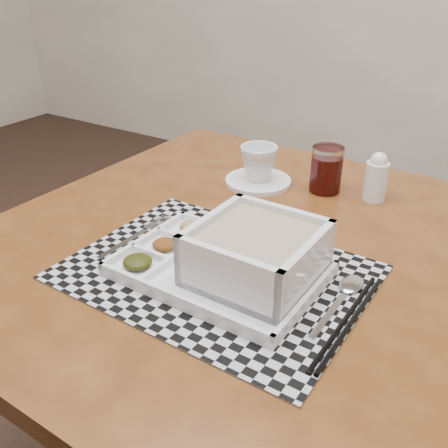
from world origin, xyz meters
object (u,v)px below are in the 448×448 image
(serving_tray, at_px, (245,259))
(juice_glass, at_px, (326,171))
(creamer_bottle, at_px, (376,177))
(dining_table, at_px, (254,274))
(cup, at_px, (259,163))

(serving_tray, xyz_separation_m, juice_glass, (-0.03, 0.39, 0.01))
(serving_tray, bearing_deg, creamer_bottle, 79.06)
(dining_table, relative_size, serving_tray, 3.04)
(dining_table, distance_m, cup, 0.29)
(juice_glass, bearing_deg, creamer_bottle, 9.06)
(dining_table, bearing_deg, cup, 117.75)
(creamer_bottle, bearing_deg, juice_glass, -170.94)
(dining_table, xyz_separation_m, juice_glass, (0.02, 0.27, 0.12))
(dining_table, distance_m, juice_glass, 0.30)
(serving_tray, height_order, creamer_bottle, creamer_bottle)
(dining_table, height_order, juice_glass, juice_glass)
(dining_table, distance_m, serving_tray, 0.17)
(cup, distance_m, juice_glass, 0.15)
(serving_tray, distance_m, creamer_bottle, 0.42)
(serving_tray, bearing_deg, cup, 115.75)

